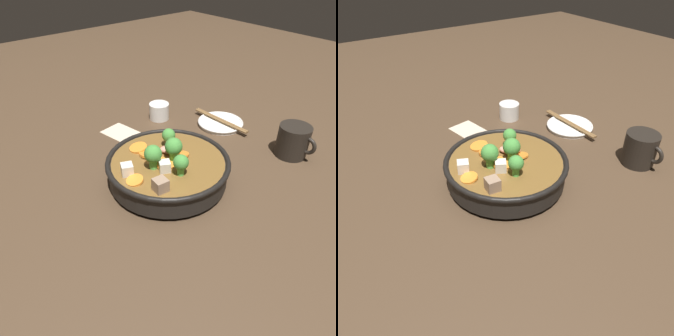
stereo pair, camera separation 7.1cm
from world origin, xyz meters
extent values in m
plane|color=#4C3826|center=(0.00, 0.00, 0.00)|extent=(3.00, 3.00, 0.00)
cylinder|color=black|center=(0.00, 0.00, 0.01)|extent=(0.15, 0.15, 0.01)
cylinder|color=black|center=(0.00, 0.00, 0.04)|extent=(0.28, 0.28, 0.05)
torus|color=black|center=(0.00, 0.00, 0.06)|extent=(0.29, 0.29, 0.01)
cylinder|color=brown|center=(0.00, 0.00, 0.05)|extent=(0.26, 0.26, 0.03)
cylinder|color=orange|center=(0.01, -0.10, 0.06)|extent=(0.04, 0.04, 0.01)
cylinder|color=orange|center=(-0.05, -0.02, 0.06)|extent=(0.06, 0.06, 0.01)
cylinder|color=orange|center=(0.00, 0.04, 0.06)|extent=(0.06, 0.06, 0.01)
cylinder|color=orange|center=(0.01, -0.02, 0.06)|extent=(0.06, 0.06, 0.01)
cylinder|color=orange|center=(-0.08, -0.02, 0.06)|extent=(0.06, 0.06, 0.01)
cylinder|color=#59B84C|center=(-0.05, 0.04, 0.07)|extent=(0.01, 0.01, 0.02)
sphere|color=#47933D|center=(-0.05, 0.04, 0.09)|extent=(0.03, 0.03, 0.03)
cylinder|color=#59B84C|center=(0.06, -0.01, 0.07)|extent=(0.02, 0.02, 0.02)
sphere|color=#47933D|center=(0.06, -0.01, 0.09)|extent=(0.03, 0.03, 0.03)
cylinder|color=#59B84C|center=(0.01, 0.01, 0.07)|extent=(0.02, 0.02, 0.02)
sphere|color=#47933D|center=(0.01, 0.01, 0.10)|extent=(0.04, 0.04, 0.04)
cylinder|color=#59B84C|center=(0.00, -0.04, 0.07)|extent=(0.02, 0.02, 0.02)
sphere|color=#47933D|center=(0.00, -0.04, 0.10)|extent=(0.04, 0.04, 0.04)
cube|color=silver|center=(-0.02, -0.10, 0.07)|extent=(0.03, 0.03, 0.02)
cube|color=silver|center=(0.02, -0.03, 0.07)|extent=(0.03, 0.03, 0.02)
cube|color=#9E7F66|center=(0.07, -0.08, 0.07)|extent=(0.03, 0.03, 0.03)
ellipsoid|color=#EA9E84|center=(-0.02, 0.03, 0.07)|extent=(0.05, 0.06, 0.02)
cylinder|color=white|center=(-0.11, 0.31, 0.01)|extent=(0.13, 0.13, 0.01)
torus|color=white|center=(-0.11, 0.31, 0.01)|extent=(0.14, 0.14, 0.01)
cylinder|color=white|center=(-0.27, 0.19, 0.03)|extent=(0.06, 0.06, 0.05)
cylinder|color=brown|center=(-0.27, 0.19, 0.04)|extent=(0.05, 0.05, 0.00)
cylinder|color=black|center=(0.12, 0.33, 0.04)|extent=(0.08, 0.08, 0.09)
torus|color=black|center=(0.16, 0.33, 0.05)|extent=(0.05, 0.01, 0.05)
cube|color=beige|center=(-0.27, 0.05, 0.00)|extent=(0.12, 0.09, 0.00)
cylinder|color=olive|center=(-0.11, 0.30, 0.02)|extent=(0.20, 0.01, 0.01)
cylinder|color=olive|center=(-0.11, 0.31, 0.02)|extent=(0.20, 0.01, 0.01)
camera|label=1|loc=(0.47, -0.40, 0.49)|focal=35.00mm
camera|label=2|loc=(0.51, -0.34, 0.49)|focal=35.00mm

